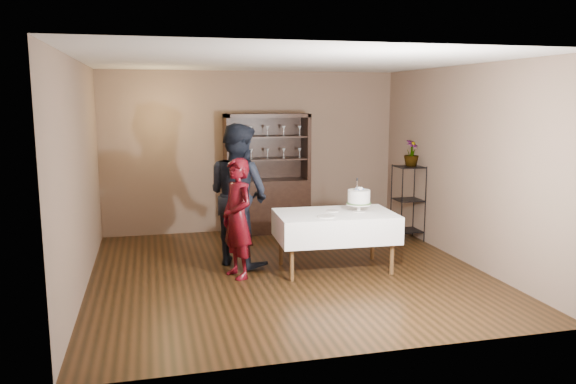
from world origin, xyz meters
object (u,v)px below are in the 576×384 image
(plant_etagere, at_px, (408,200))
(cake_table, at_px, (335,226))
(cake, at_px, (359,198))
(potted_plant, at_px, (411,153))
(woman, at_px, (237,218))
(man, at_px, (238,195))
(china_hutch, at_px, (267,193))

(plant_etagere, relative_size, cake_table, 0.76)
(cake, height_order, potted_plant, potted_plant)
(woman, distance_m, man, 0.62)
(plant_etagere, relative_size, woman, 0.79)
(cake_table, distance_m, woman, 1.31)
(man, xyz_separation_m, potted_plant, (2.88, 0.69, 0.43))
(man, height_order, cake, man)
(plant_etagere, xyz_separation_m, woman, (-2.94, -1.25, 0.11))
(woman, xyz_separation_m, potted_plant, (2.98, 1.27, 0.63))
(plant_etagere, bearing_deg, cake, -136.73)
(plant_etagere, bearing_deg, man, -166.65)
(cake_table, relative_size, woman, 1.04)
(plant_etagere, bearing_deg, potted_plant, 28.32)
(cake, bearing_deg, china_hutch, 108.35)
(china_hutch, relative_size, plant_etagere, 1.67)
(china_hutch, distance_m, plant_etagere, 2.33)
(plant_etagere, xyz_separation_m, cake_table, (-1.65, -1.25, -0.06))
(china_hutch, relative_size, woman, 1.32)
(woman, height_order, man, man)
(cake_table, xyz_separation_m, cake, (0.33, 0.00, 0.36))
(man, bearing_deg, potted_plant, -113.35)
(plant_etagere, relative_size, man, 0.62)
(potted_plant, bearing_deg, woman, -156.95)
(cake_table, distance_m, cake, 0.49)
(china_hutch, relative_size, cake, 4.41)
(cake_table, xyz_separation_m, woman, (-1.29, -0.00, 0.17))
(china_hutch, distance_m, cake_table, 2.34)
(cake, xyz_separation_m, potted_plant, (1.36, 1.26, 0.44))
(cake_table, xyz_separation_m, man, (-1.19, 0.57, 0.37))
(china_hutch, xyz_separation_m, cake, (0.76, -2.29, 0.29))
(man, height_order, potted_plant, man)
(china_hutch, distance_m, woman, 2.46)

